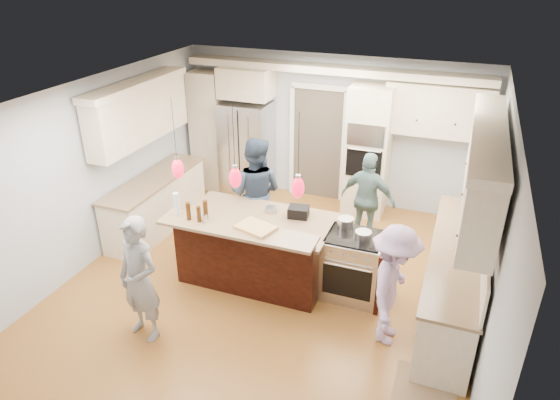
# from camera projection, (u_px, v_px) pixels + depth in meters

# --- Properties ---
(ground_plane) EXTENTS (6.00, 6.00, 0.00)m
(ground_plane) POSITION_uv_depth(u_px,v_px,m) (271.00, 282.00, 7.16)
(ground_plane) COLOR #AA6C2E
(ground_plane) RESTS_ON ground
(room_shell) EXTENTS (5.54, 6.04, 2.72)m
(room_shell) POSITION_uv_depth(u_px,v_px,m) (270.00, 164.00, 6.35)
(room_shell) COLOR #B2BCC6
(room_shell) RESTS_ON ground
(refrigerator) EXTENTS (0.90, 0.70, 1.80)m
(refrigerator) POSITION_uv_depth(u_px,v_px,m) (247.00, 149.00, 9.47)
(refrigerator) COLOR #B7B7BC
(refrigerator) RESTS_ON ground
(oven_column) EXTENTS (0.72, 0.69, 2.30)m
(oven_column) POSITION_uv_depth(u_px,v_px,m) (368.00, 152.00, 8.64)
(oven_column) COLOR beige
(oven_column) RESTS_ON ground
(back_upper_cabinets) EXTENTS (5.30, 0.61, 2.54)m
(back_upper_cabinets) POSITION_uv_depth(u_px,v_px,m) (289.00, 112.00, 8.97)
(back_upper_cabinets) COLOR beige
(back_upper_cabinets) RESTS_ON ground
(right_counter_run) EXTENTS (0.64, 3.10, 2.51)m
(right_counter_run) POSITION_uv_depth(u_px,v_px,m) (463.00, 240.00, 6.16)
(right_counter_run) COLOR beige
(right_counter_run) RESTS_ON ground
(left_cabinets) EXTENTS (0.64, 2.30, 2.51)m
(left_cabinets) POSITION_uv_depth(u_px,v_px,m) (150.00, 170.00, 8.14)
(left_cabinets) COLOR beige
(left_cabinets) RESTS_ON ground
(kitchen_island) EXTENTS (2.10, 1.46, 1.12)m
(kitchen_island) POSITION_uv_depth(u_px,v_px,m) (257.00, 247.00, 7.08)
(kitchen_island) COLOR black
(kitchen_island) RESTS_ON ground
(island_range) EXTENTS (0.82, 0.71, 0.92)m
(island_range) POSITION_uv_depth(u_px,v_px,m) (355.00, 266.00, 6.71)
(island_range) COLOR #B7B7BC
(island_range) RESTS_ON ground
(pendant_lights) EXTENTS (1.75, 0.15, 1.03)m
(pendant_lights) POSITION_uv_depth(u_px,v_px,m) (235.00, 178.00, 6.01)
(pendant_lights) COLOR black
(pendant_lights) RESTS_ON ground
(person_bar_end) EXTENTS (0.65, 0.50, 1.60)m
(person_bar_end) POSITION_uv_depth(u_px,v_px,m) (139.00, 280.00, 5.83)
(person_bar_end) COLOR gray
(person_bar_end) RESTS_ON ground
(person_far_left) EXTENTS (0.92, 0.75, 1.79)m
(person_far_left) POSITION_uv_depth(u_px,v_px,m) (255.00, 193.00, 7.74)
(person_far_left) COLOR #27364C
(person_far_left) RESTS_ON ground
(person_far_right) EXTENTS (0.95, 0.53, 1.53)m
(person_far_right) POSITION_uv_depth(u_px,v_px,m) (368.00, 199.00, 7.84)
(person_far_right) COLOR slate
(person_far_right) RESTS_ON ground
(person_range_side) EXTENTS (0.61, 1.01, 1.54)m
(person_range_side) POSITION_uv_depth(u_px,v_px,m) (393.00, 286.00, 5.78)
(person_range_side) COLOR #B395C9
(person_range_side) RESTS_ON ground
(floor_rug) EXTENTS (0.66, 0.96, 0.01)m
(floor_rug) POSITION_uv_depth(u_px,v_px,m) (424.00, 399.00, 5.26)
(floor_rug) COLOR #876949
(floor_rug) RESTS_ON ground
(water_bottle) EXTENTS (0.10, 0.10, 0.33)m
(water_bottle) POSITION_uv_depth(u_px,v_px,m) (177.00, 204.00, 6.52)
(water_bottle) COLOR silver
(water_bottle) RESTS_ON kitchen_island
(beer_bottle_a) EXTENTS (0.06, 0.06, 0.22)m
(beer_bottle_a) POSITION_uv_depth(u_px,v_px,m) (199.00, 214.00, 6.40)
(beer_bottle_a) COLOR #3E220B
(beer_bottle_a) RESTS_ON kitchen_island
(beer_bottle_b) EXTENTS (0.08, 0.08, 0.24)m
(beer_bottle_b) POSITION_uv_depth(u_px,v_px,m) (188.00, 211.00, 6.44)
(beer_bottle_b) COLOR #3E220B
(beer_bottle_b) RESTS_ON kitchen_island
(beer_bottle_c) EXTENTS (0.08, 0.08, 0.25)m
(beer_bottle_c) POSITION_uv_depth(u_px,v_px,m) (205.00, 209.00, 6.47)
(beer_bottle_c) COLOR #3E220B
(beer_bottle_c) RESTS_ON kitchen_island
(drink_can) EXTENTS (0.06, 0.06, 0.11)m
(drink_can) POSITION_uv_depth(u_px,v_px,m) (205.00, 219.00, 6.40)
(drink_can) COLOR #B7B7BC
(drink_can) RESTS_ON kitchen_island
(cutting_board) EXTENTS (0.55, 0.45, 0.04)m
(cutting_board) POSITION_uv_depth(u_px,v_px,m) (256.00, 227.00, 6.27)
(cutting_board) COLOR tan
(cutting_board) RESTS_ON kitchen_island
(pot_large) EXTENTS (0.22, 0.22, 0.13)m
(pot_large) POSITION_uv_depth(u_px,v_px,m) (346.00, 222.00, 6.70)
(pot_large) COLOR #B7B7BC
(pot_large) RESTS_ON island_range
(pot_small) EXTENTS (0.21, 0.21, 0.11)m
(pot_small) POSITION_uv_depth(u_px,v_px,m) (363.00, 235.00, 6.42)
(pot_small) COLOR #B7B7BC
(pot_small) RESTS_ON island_range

